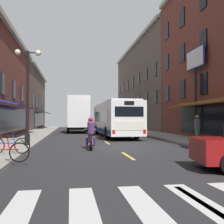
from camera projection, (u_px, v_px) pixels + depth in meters
ground_plane at (114, 148)px, 14.89m from camera, size 34.80×80.00×0.10m
lane_centre_dashes at (115, 148)px, 14.64m from camera, size 0.14×73.90×0.01m
crosswalk_near at (202, 203)px, 5.01m from camera, size 7.10×2.80×0.01m
sidewalk_left at (3, 148)px, 13.98m from camera, size 3.00×80.00×0.14m
sidewalk_right at (213, 145)px, 15.80m from camera, size 3.00×80.00×0.14m
billboard_sign at (195, 70)px, 20.58m from camera, size 0.40×2.81×6.86m
transit_bus at (115, 119)px, 24.30m from camera, size 2.76×11.47×3.05m
box_truck at (78, 115)px, 31.29m from camera, size 2.55×6.91×4.11m
sedan_mid at (76, 125)px, 40.60m from camera, size 1.97×4.38×1.42m
motorcycle_rider at (91, 136)px, 14.04m from camera, size 0.62×2.07×1.66m
bicycle_near at (10, 145)px, 11.07m from camera, size 1.70×0.48×0.91m
bicycle_mid at (3, 152)px, 8.78m from camera, size 1.71×0.48×0.91m
pedestrian_mid at (197, 128)px, 16.25m from camera, size 0.36×0.36×1.68m
street_lamp_twin at (28, 92)px, 14.83m from camera, size 1.42×0.32×5.28m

